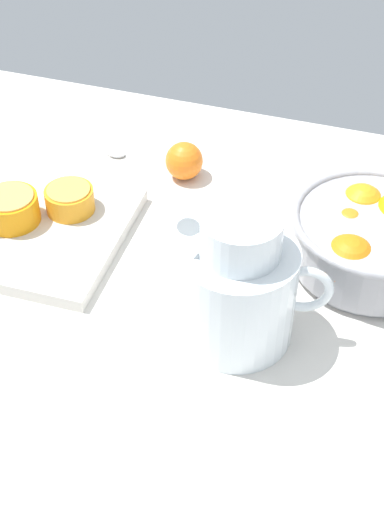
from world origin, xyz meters
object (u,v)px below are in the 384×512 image
at_px(orange_half_0, 11,208).
at_px(fruit_bowl, 373,240).
at_px(cutting_board, 15,225).
at_px(loose_orange_0, 184,161).
at_px(spoon, 97,151).
at_px(juice_pitcher, 238,292).
at_px(orange_half_1, 70,199).

bearing_deg(orange_half_0, fruit_bowl, 9.47).
bearing_deg(cutting_board, fruit_bowl, 9.46).
distance_m(loose_orange_0, spoon, 0.18).
bearing_deg(orange_half_0, juice_pitcher, -13.64).
height_order(juice_pitcher, loose_orange_0, juice_pitcher).
relative_size(juice_pitcher, orange_half_0, 2.39).
xyz_separation_m(orange_half_0, spoon, (0.03, 0.24, -0.04)).
relative_size(orange_half_0, spoon, 0.53).
bearing_deg(orange_half_0, loose_orange_0, 47.33).
height_order(fruit_bowl, cutting_board, fruit_bowl).
relative_size(juice_pitcher, spoon, 1.26).
relative_size(fruit_bowl, cutting_board, 0.69).
relative_size(cutting_board, loose_orange_0, 5.34).
bearing_deg(fruit_bowl, loose_orange_0, 158.25).
xyz_separation_m(juice_pitcher, loose_orange_0, (-0.18, 0.32, -0.04)).
xyz_separation_m(fruit_bowl, orange_half_0, (-0.54, -0.09, -0.01)).
bearing_deg(cutting_board, orange_half_1, 35.94).
xyz_separation_m(juice_pitcher, orange_half_1, (-0.32, 0.15, -0.03)).
relative_size(fruit_bowl, juice_pitcher, 1.18).
bearing_deg(loose_orange_0, cutting_board, -132.73).
height_order(cutting_board, spoon, cutting_board).
xyz_separation_m(orange_half_0, loose_orange_0, (0.21, 0.22, -0.01)).
xyz_separation_m(fruit_bowl, loose_orange_0, (-0.33, 0.13, -0.02)).
distance_m(fruit_bowl, orange_half_1, 0.47).
bearing_deg(fruit_bowl, cutting_board, -170.54).
relative_size(orange_half_0, orange_half_1, 1.11).
xyz_separation_m(juice_pitcher, orange_half_0, (-0.39, 0.09, -0.03)).
xyz_separation_m(cutting_board, orange_half_1, (0.07, 0.05, 0.03)).
relative_size(cutting_board, orange_half_1, 4.50).
bearing_deg(orange_half_1, spoon, 102.45).
distance_m(cutting_board, orange_half_1, 0.10).
xyz_separation_m(fruit_bowl, orange_half_1, (-0.47, -0.04, -0.01)).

